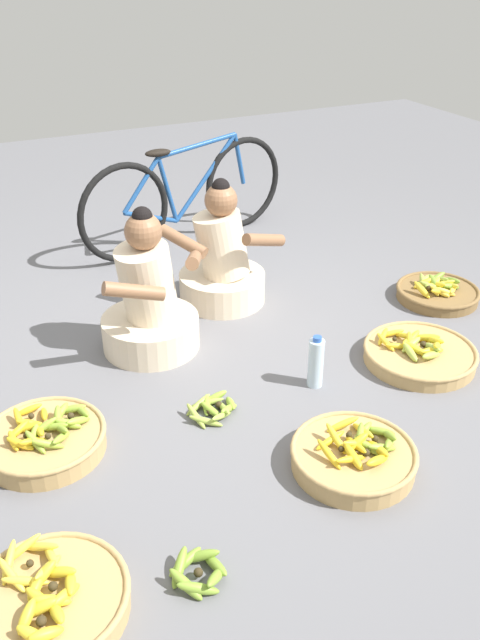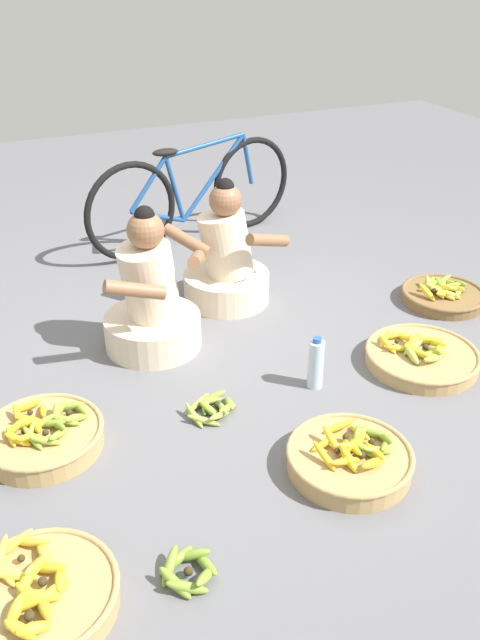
{
  "view_description": "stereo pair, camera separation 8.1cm",
  "coord_description": "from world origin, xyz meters",
  "px_view_note": "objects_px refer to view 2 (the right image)",
  "views": [
    {
      "loc": [
        -1.19,
        -2.71,
        1.93
      ],
      "look_at": [
        0.0,
        -0.2,
        0.35
      ],
      "focal_mm": 37.63,
      "sensor_mm": 36.0,
      "label": 1
    },
    {
      "loc": [
        -1.11,
        -2.74,
        1.93
      ],
      "look_at": [
        0.0,
        -0.2,
        0.35
      ],
      "focal_mm": 37.63,
      "sensor_mm": 36.0,
      "label": 2
    }
  ],
  "objects_px": {
    "banana_basket_front_right": "(43,436)",
    "banana_basket_mid_left": "(443,295)",
    "bicycle_leaning": "(194,195)",
    "banana_basket_front_center": "(39,596)",
    "vendor_woman_front": "(152,304)",
    "loose_bananas_near_vendor": "(212,408)",
    "banana_basket_back_left": "(350,458)",
    "banana_basket_front_left": "(422,356)",
    "vendor_woman_behind": "(226,264)",
    "loose_bananas_mid_right": "(187,570)",
    "water_bottle": "(316,364)"
  },
  "relations": [
    {
      "from": "vendor_woman_front",
      "to": "bicycle_leaning",
      "type": "xyz_separation_m",
      "value": [
        0.71,
        1.27,
        0.1
      ]
    },
    {
      "from": "banana_basket_front_left",
      "to": "vendor_woman_behind",
      "type": "bearing_deg",
      "value": 121.32
    },
    {
      "from": "bicycle_leaning",
      "to": "banana_basket_front_left",
      "type": "bearing_deg",
      "value": -75.87
    },
    {
      "from": "banana_basket_front_center",
      "to": "water_bottle",
      "type": "bearing_deg",
      "value": 27.29
    },
    {
      "from": "banana_basket_mid_left",
      "to": "banana_basket_front_center",
      "type": "xyz_separation_m",
      "value": [
        -2.6,
        -1.22,
        0.01
      ]
    },
    {
      "from": "vendor_woman_front",
      "to": "banana_basket_front_right",
      "type": "xyz_separation_m",
      "value": [
        -0.69,
        -0.62,
        -0.2
      ]
    },
    {
      "from": "vendor_woman_behind",
      "to": "banana_basket_back_left",
      "type": "bearing_deg",
      "value": -93.99
    },
    {
      "from": "bicycle_leaning",
      "to": "loose_bananas_mid_right",
      "type": "bearing_deg",
      "value": -110.91
    },
    {
      "from": "banana_basket_front_right",
      "to": "water_bottle",
      "type": "height_order",
      "value": "water_bottle"
    },
    {
      "from": "vendor_woman_front",
      "to": "vendor_woman_behind",
      "type": "distance_m",
      "value": 0.65
    },
    {
      "from": "bicycle_leaning",
      "to": "banana_basket_front_center",
      "type": "bearing_deg",
      "value": -119.82
    },
    {
      "from": "vendor_woman_front",
      "to": "bicycle_leaning",
      "type": "bearing_deg",
      "value": 60.73
    },
    {
      "from": "bicycle_leaning",
      "to": "banana_basket_front_center",
      "type": "distance_m",
      "value": 3.13
    },
    {
      "from": "banana_basket_front_center",
      "to": "vendor_woman_front",
      "type": "bearing_deg",
      "value": 59.7
    },
    {
      "from": "banana_basket_mid_left",
      "to": "banana_basket_front_right",
      "type": "bearing_deg",
      "value": -170.88
    },
    {
      "from": "bicycle_leaning",
      "to": "water_bottle",
      "type": "distance_m",
      "value": 1.97
    },
    {
      "from": "vendor_woman_behind",
      "to": "water_bottle",
      "type": "height_order",
      "value": "vendor_woman_behind"
    },
    {
      "from": "loose_bananas_mid_right",
      "to": "water_bottle",
      "type": "relative_size",
      "value": 0.82
    },
    {
      "from": "banana_basket_front_right",
      "to": "bicycle_leaning",
      "type": "bearing_deg",
      "value": 53.3
    },
    {
      "from": "banana_basket_front_right",
      "to": "banana_basket_mid_left",
      "type": "bearing_deg",
      "value": 9.12
    },
    {
      "from": "banana_basket_mid_left",
      "to": "loose_bananas_mid_right",
      "type": "bearing_deg",
      "value": -148.56
    },
    {
      "from": "banana_basket_front_right",
      "to": "loose_bananas_near_vendor",
      "type": "height_order",
      "value": "banana_basket_front_right"
    },
    {
      "from": "bicycle_leaning",
      "to": "banana_basket_back_left",
      "type": "bearing_deg",
      "value": -95.79
    },
    {
      "from": "loose_bananas_mid_right",
      "to": "loose_bananas_near_vendor",
      "type": "height_order",
      "value": "loose_bananas_mid_right"
    },
    {
      "from": "banana_basket_front_left",
      "to": "banana_basket_back_left",
      "type": "xyz_separation_m",
      "value": [
        -0.76,
        -0.53,
        0.01
      ]
    },
    {
      "from": "banana_basket_back_left",
      "to": "banana_basket_front_center",
      "type": "bearing_deg",
      "value": -172.71
    },
    {
      "from": "vendor_woman_front",
      "to": "banana_basket_front_left",
      "type": "xyz_separation_m",
      "value": [
        1.22,
        -0.74,
        -0.21
      ]
    },
    {
      "from": "loose_bananas_mid_right",
      "to": "water_bottle",
      "type": "bearing_deg",
      "value": 40.59
    },
    {
      "from": "banana_basket_back_left",
      "to": "banana_basket_mid_left",
      "type": "relative_size",
      "value": 1.05
    },
    {
      "from": "loose_bananas_mid_right",
      "to": "loose_bananas_near_vendor",
      "type": "bearing_deg",
      "value": 63.13
    },
    {
      "from": "bicycle_leaning",
      "to": "banana_basket_front_center",
      "type": "xyz_separation_m",
      "value": [
        -1.55,
        -2.7,
        -0.3
      ]
    },
    {
      "from": "vendor_woman_front",
      "to": "water_bottle",
      "type": "bearing_deg",
      "value": -48.31
    },
    {
      "from": "bicycle_leaning",
      "to": "banana_basket_front_center",
      "type": "relative_size",
      "value": 3.15
    },
    {
      "from": "banana_basket_front_center",
      "to": "banana_basket_mid_left",
      "type": "bearing_deg",
      "value": 25.03
    },
    {
      "from": "banana_basket_front_left",
      "to": "loose_bananas_mid_right",
      "type": "bearing_deg",
      "value": -153.69
    },
    {
      "from": "banana_basket_front_left",
      "to": "banana_basket_mid_left",
      "type": "relative_size",
      "value": 1.17
    },
    {
      "from": "loose_bananas_mid_right",
      "to": "banana_basket_front_left",
      "type": "bearing_deg",
      "value": 26.31
    },
    {
      "from": "vendor_woman_front",
      "to": "loose_bananas_near_vendor",
      "type": "distance_m",
      "value": 0.72
    },
    {
      "from": "loose_bananas_mid_right",
      "to": "water_bottle",
      "type": "xyz_separation_m",
      "value": [
        0.97,
        0.83,
        0.1
      ]
    },
    {
      "from": "vendor_woman_front",
      "to": "banana_basket_back_left",
      "type": "height_order",
      "value": "vendor_woman_front"
    },
    {
      "from": "banana_basket_back_left",
      "to": "banana_basket_mid_left",
      "type": "height_order",
      "value": "banana_basket_back_left"
    },
    {
      "from": "water_bottle",
      "to": "vendor_woman_behind",
      "type": "bearing_deg",
      "value": 92.71
    },
    {
      "from": "banana_basket_front_right",
      "to": "banana_basket_back_left",
      "type": "xyz_separation_m",
      "value": [
        1.15,
        -0.66,
        -0.0
      ]
    },
    {
      "from": "banana_basket_front_center",
      "to": "loose_bananas_near_vendor",
      "type": "height_order",
      "value": "banana_basket_front_center"
    },
    {
      "from": "banana_basket_front_left",
      "to": "banana_basket_front_center",
      "type": "relative_size",
      "value": 1.11
    },
    {
      "from": "banana_basket_back_left",
      "to": "loose_bananas_near_vendor",
      "type": "xyz_separation_m",
      "value": [
        -0.38,
        0.59,
        -0.03
      ]
    },
    {
      "from": "banana_basket_mid_left",
      "to": "loose_bananas_mid_right",
      "type": "xyz_separation_m",
      "value": [
        -2.12,
        -1.29,
        -0.02
      ]
    },
    {
      "from": "vendor_woman_front",
      "to": "banana_basket_front_right",
      "type": "relative_size",
      "value": 1.5
    },
    {
      "from": "loose_bananas_near_vendor",
      "to": "banana_basket_front_left",
      "type": "bearing_deg",
      "value": -2.82
    },
    {
      "from": "vendor_woman_behind",
      "to": "loose_bananas_mid_right",
      "type": "distance_m",
      "value": 2.07
    }
  ]
}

